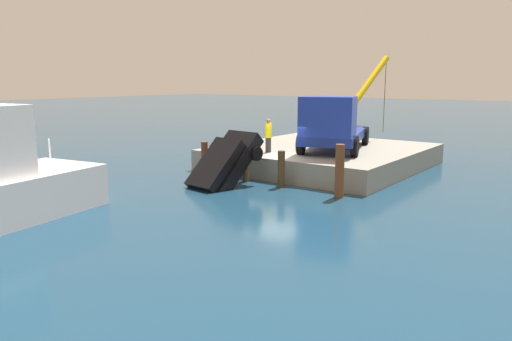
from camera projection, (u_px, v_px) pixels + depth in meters
ground at (276, 179)px, 23.06m from camera, size 200.00×200.00×0.00m
dock at (323, 156)px, 26.52m from camera, size 10.33×9.71×1.06m
crane_truck at (334, 125)px, 24.40m from camera, size 9.99×4.53×5.00m
dock_worker at (268, 135)px, 24.23m from camera, size 0.34×0.34×1.67m
salvaged_car at (218, 174)px, 21.44m from camera, size 4.02×2.49×3.76m
piling_near at (205, 159)px, 23.72m from camera, size 0.33×0.33×1.68m
piling_mid at (246, 161)px, 22.45m from camera, size 0.28×0.28×1.87m
piling_far at (281, 169)px, 21.30m from camera, size 0.32×0.32×1.60m
piling_end at (340, 171)px, 19.37m from camera, size 0.36×0.36×2.13m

